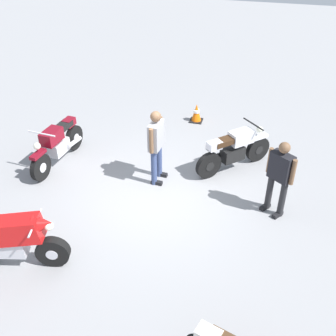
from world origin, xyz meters
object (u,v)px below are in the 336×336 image
object	(u,v)px
motorcycle_silver_cruiser	(234,150)
motorcycle_red_sportbike	(12,239)
traffic_cone	(196,113)
motorcycle_maroon_cruiser	(58,144)
person_in_gray_shirt	(156,142)
person_in_black_shirt	(280,174)

from	to	relation	value
motorcycle_silver_cruiser	motorcycle_red_sportbike	bearing A→B (deg)	-174.18
traffic_cone	motorcycle_red_sportbike	bearing A→B (deg)	-17.75
motorcycle_maroon_cruiser	motorcycle_silver_cruiser	world-z (taller)	same
motorcycle_maroon_cruiser	person_in_gray_shirt	distance (m)	2.54
person_in_gray_shirt	person_in_black_shirt	bearing A→B (deg)	-5.71
motorcycle_maroon_cruiser	person_in_black_shirt	world-z (taller)	person_in_black_shirt
person_in_gray_shirt	traffic_cone	bearing A→B (deg)	88.83
motorcycle_maroon_cruiser	traffic_cone	bearing A→B (deg)	142.72
motorcycle_silver_cruiser	traffic_cone	bearing A→B (deg)	76.67
motorcycle_red_sportbike	traffic_cone	xyz separation A→B (m)	(-6.20, 1.98, -0.33)
motorcycle_red_sportbike	person_in_black_shirt	size ratio (longest dim) A/B	1.18
motorcycle_silver_cruiser	person_in_black_shirt	world-z (taller)	person_in_black_shirt
person_in_black_shirt	traffic_cone	size ratio (longest dim) A/B	3.11
person_in_black_shirt	motorcycle_red_sportbike	bearing A→B (deg)	-23.07
person_in_gray_shirt	traffic_cone	world-z (taller)	person_in_gray_shirt
person_in_gray_shirt	traffic_cone	size ratio (longest dim) A/B	3.27
person_in_gray_shirt	person_in_black_shirt	size ratio (longest dim) A/B	1.05
motorcycle_red_sportbike	person_in_gray_shirt	distance (m)	3.55
motorcycle_silver_cruiser	person_in_gray_shirt	xyz separation A→B (m)	(0.91, -1.63, 0.48)
motorcycle_silver_cruiser	traffic_cone	xyz separation A→B (m)	(-2.19, -1.33, -0.26)
motorcycle_maroon_cruiser	person_in_gray_shirt	bearing A→B (deg)	93.56
person_in_gray_shirt	traffic_cone	distance (m)	3.20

